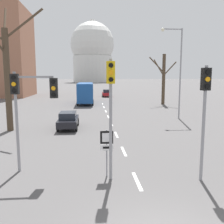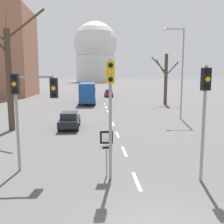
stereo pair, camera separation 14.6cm
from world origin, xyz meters
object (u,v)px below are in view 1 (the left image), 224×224
at_px(traffic_signal_near_right, 205,102).
at_px(route_sign_post, 107,145).
at_px(city_bus, 85,91).
at_px(sedan_far_left, 106,93).
at_px(traffic_signal_centre_tall, 111,97).
at_px(sedan_mid_centre, 68,120).
at_px(sedan_near_right, 86,90).
at_px(traffic_signal_near_left, 29,97).
at_px(sedan_near_left, 90,88).
at_px(street_lamp_right, 177,65).

bearing_deg(traffic_signal_near_right, route_sign_post, 169.33).
bearing_deg(city_bus, traffic_signal_near_right, -80.09).
bearing_deg(sedan_far_left, traffic_signal_centre_tall, -93.44).
bearing_deg(sedan_mid_centre, sedan_far_left, 80.64).
bearing_deg(city_bus, sedan_mid_centre, -93.23).
bearing_deg(sedan_mid_centre, sedan_near_right, 88.93).
height_order(traffic_signal_near_left, sedan_near_left, traffic_signal_near_left).
xyz_separation_m(sedan_near_right, sedan_mid_centre, (-0.88, -47.21, -0.05)).
bearing_deg(sedan_mid_centre, route_sign_post, -76.27).
relative_size(route_sign_post, sedan_near_left, 0.56).
relative_size(traffic_signal_near_right, route_sign_post, 2.29).
distance_m(traffic_signal_near_right, sedan_mid_centre, 14.11).
bearing_deg(route_sign_post, traffic_signal_near_left, 164.21).
bearing_deg(street_lamp_right, sedan_mid_centre, -159.44).
xyz_separation_m(traffic_signal_near_left, street_lamp_right, (12.31, 14.42, 2.14)).
bearing_deg(sedan_near_left, route_sign_post, -89.41).
distance_m(route_sign_post, sedan_near_left, 69.03).
xyz_separation_m(sedan_near_left, city_bus, (-0.83, -36.87, 1.25)).
height_order(route_sign_post, street_lamp_right, street_lamp_right).
xyz_separation_m(traffic_signal_centre_tall, traffic_signal_near_right, (4.05, -0.49, -0.19)).
xyz_separation_m(sedan_near_left, sedan_far_left, (3.62, -23.64, 0.04)).
height_order(street_lamp_right, city_bus, street_lamp_right).
bearing_deg(traffic_signal_near_left, traffic_signal_near_right, -13.07).
relative_size(traffic_signal_near_left, route_sign_post, 2.19).
bearing_deg(sedan_near_left, sedan_mid_centre, -91.99).
xyz_separation_m(traffic_signal_near_right, city_bus, (-5.76, 32.94, -1.52)).
distance_m(route_sign_post, sedan_near_right, 58.42).
height_order(route_sign_post, sedan_mid_centre, route_sign_post).
relative_size(route_sign_post, sedan_far_left, 0.51).
bearing_deg(sedan_near_left, sedan_far_left, -81.29).
xyz_separation_m(route_sign_post, sedan_near_left, (-0.72, 69.02, -0.71)).
height_order(sedan_far_left, city_bus, city_bus).
bearing_deg(traffic_signal_centre_tall, route_sign_post, 118.32).
bearing_deg(city_bus, sedan_near_left, 88.71).
distance_m(traffic_signal_near_left, street_lamp_right, 19.08).
distance_m(sedan_far_left, city_bus, 14.02).
bearing_deg(sedan_near_left, traffic_signal_centre_tall, -89.28).
height_order(traffic_signal_centre_tall, sedan_near_left, traffic_signal_centre_tall).
relative_size(route_sign_post, city_bus, 0.21).
height_order(traffic_signal_centre_tall, sedan_far_left, traffic_signal_centre_tall).
relative_size(traffic_signal_near_left, sedan_mid_centre, 1.14).
xyz_separation_m(traffic_signal_centre_tall, sedan_near_right, (-2.01, 58.68, -2.93)).
bearing_deg(traffic_signal_near_left, sedan_far_left, 81.61).
bearing_deg(traffic_signal_centre_tall, sedan_mid_centre, 104.14).
distance_m(street_lamp_right, sedan_near_left, 54.62).
bearing_deg(route_sign_post, traffic_signal_near_right, -10.67).
xyz_separation_m(traffic_signal_near_left, sedan_near_left, (2.92, 67.99, -2.90)).
bearing_deg(city_bus, street_lamp_right, -58.55).
distance_m(traffic_signal_near_left, sedan_far_left, 44.93).
distance_m(route_sign_post, sedan_far_left, 45.48).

